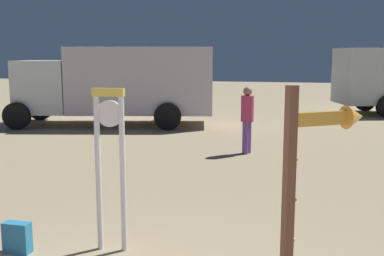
# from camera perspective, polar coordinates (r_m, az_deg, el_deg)

# --- Properties ---
(standing_clock) EXTENTS (0.40, 0.12, 2.06)m
(standing_clock) POSITION_cam_1_polar(r_m,az_deg,el_deg) (5.78, -10.11, -3.35)
(standing_clock) COLOR silver
(standing_clock) RESTS_ON ground_plane
(arrow_sign) EXTENTS (0.87, 0.66, 2.16)m
(arrow_sign) POSITION_cam_1_polar(r_m,az_deg,el_deg) (4.93, 15.07, -3.36)
(arrow_sign) COLOR brown
(arrow_sign) RESTS_ON ground_plane
(backpack) EXTENTS (0.34, 0.19, 0.39)m
(backpack) POSITION_cam_1_polar(r_m,az_deg,el_deg) (6.30, -20.80, -12.60)
(backpack) COLOR teal
(backpack) RESTS_ON ground_plane
(person_distant) EXTENTS (0.32, 0.32, 1.68)m
(person_distant) POSITION_cam_1_polar(r_m,az_deg,el_deg) (11.55, 6.86, 1.43)
(person_distant) COLOR #6F4898
(person_distant) RESTS_ON ground_plane
(box_truck_near) EXTENTS (7.31, 3.82, 2.72)m
(box_truck_near) POSITION_cam_1_polar(r_m,az_deg,el_deg) (16.46, -8.83, 5.64)
(box_truck_near) COLOR silver
(box_truck_near) RESTS_ON ground_plane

